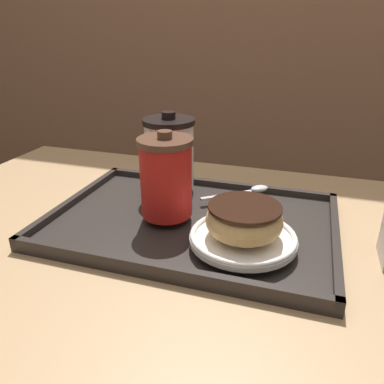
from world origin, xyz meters
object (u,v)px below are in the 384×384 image
(donut_chocolate_glazed, at_px, (244,219))
(spoon, at_px, (250,190))
(coffee_cup_front, at_px, (166,177))
(coffee_cup_rear, at_px, (170,153))

(donut_chocolate_glazed, distance_m, spoon, 0.19)
(coffee_cup_front, height_order, spoon, coffee_cup_front)
(coffee_cup_front, height_order, donut_chocolate_glazed, coffee_cup_front)
(donut_chocolate_glazed, bearing_deg, coffee_cup_front, 159.99)
(coffee_cup_front, distance_m, spoon, 0.19)
(spoon, bearing_deg, donut_chocolate_glazed, -121.88)
(coffee_cup_front, xyz_separation_m, spoon, (0.12, 0.13, -0.06))
(coffee_cup_rear, xyz_separation_m, donut_chocolate_glazed, (0.18, -0.16, -0.03))
(coffee_cup_rear, bearing_deg, donut_chocolate_glazed, -43.01)
(coffee_cup_front, height_order, coffee_cup_rear, coffee_cup_rear)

